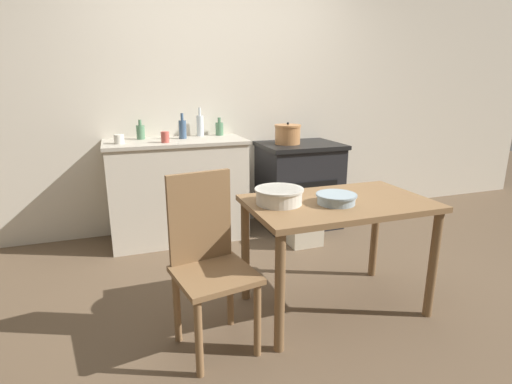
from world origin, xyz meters
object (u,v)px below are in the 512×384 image
bottle_mid_left (183,129)px  bottle_center_left (219,128)px  chair (209,258)px  bottle_left (141,132)px  stock_pot (288,134)px  mixing_bowl_small (336,198)px  work_table (338,217)px  cup_center_right (119,139)px  stove (299,184)px  cup_center (165,137)px  bottle_far_left (200,125)px  mixing_bowl_large (279,195)px  flour_sack (305,227)px

bottle_mid_left → bottle_center_left: bottle_mid_left is taller
chair → bottle_left: bearing=86.4°
stock_pot → mixing_bowl_small: 1.63m
bottle_left → bottle_mid_left: bearing=-12.9°
work_table → cup_center_right: 1.96m
stove → bottle_left: bearing=172.8°
chair → bottle_center_left: (0.54, 1.83, 0.49)m
bottle_left → cup_center: 0.34m
stock_pot → cup_center: 1.19m
chair → bottle_mid_left: 1.79m
mixing_bowl_small → bottle_mid_left: (-0.62, 1.68, 0.25)m
bottle_far_left → mixing_bowl_small: bearing=-76.7°
bottle_left → bottle_center_left: bearing=2.6°
bottle_mid_left → cup_center: bearing=-132.6°
mixing_bowl_small → stove: bearing=71.9°
chair → stock_pot: 2.03m
bottle_left → bottle_mid_left: size_ratio=0.76×
mixing_bowl_large → mixing_bowl_small: bearing=-19.3°
cup_center_right → bottle_far_left: bearing=19.5°
stove → cup_center: 1.43m
work_table → chair: chair is taller
mixing_bowl_large → bottle_left: size_ratio=1.67×
cup_center → bottle_left: bearing=122.5°
bottle_far_left → cup_center_right: (-0.75, -0.26, -0.07)m
flour_sack → bottle_left: bearing=151.4°
work_table → bottle_left: bearing=121.0°
mixing_bowl_small → stock_pot: bearing=76.4°
work_table → mixing_bowl_small: mixing_bowl_small is taller
work_table → chair: size_ratio=1.16×
mixing_bowl_small → bottle_mid_left: bearing=110.2°
stove → stock_pot: size_ratio=3.27×
bottle_far_left → bottle_left: bottle_far_left is taller
stock_pot → work_table: bearing=-102.3°
stock_pot → bottle_mid_left: size_ratio=1.12×
work_table → mixing_bowl_large: (-0.37, 0.06, 0.16)m
flour_sack → mixing_bowl_small: mixing_bowl_small is taller
work_table → bottle_far_left: 1.87m
stove → bottle_far_left: 1.15m
chair → bottle_mid_left: size_ratio=4.21×
mixing_bowl_small → cup_center_right: 1.95m
flour_sack → mixing_bowl_large: (-0.65, -0.94, 0.61)m
cup_center_right → mixing_bowl_small: bearing=-52.8°
mixing_bowl_large → bottle_left: bottle_left is taller
mixing_bowl_large → bottle_far_left: (-0.11, 1.70, 0.25)m
work_table → mixing_bowl_small: (-0.05, -0.05, 0.14)m
stove → chair: chair is taller
bottle_left → flour_sack: bearing=-28.6°
bottle_mid_left → mixing_bowl_small: bearing=-69.8°
work_table → mixing_bowl_large: 0.41m
stove → mixing_bowl_large: size_ratio=2.89×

